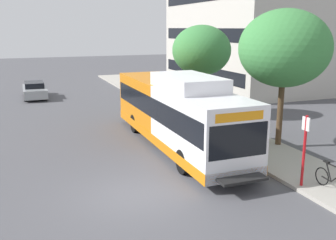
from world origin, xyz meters
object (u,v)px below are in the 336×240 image
transit_bus (176,112)px  street_tree_mid_block (202,51)px  parked_car_far_lane (35,90)px  bus_stop_sign_pole (305,145)px  bicycle_parked (334,179)px  street_tree_near_stop (284,49)px

transit_bus → street_tree_mid_block: street_tree_mid_block is taller
parked_car_far_lane → bus_stop_sign_pole: bearing=-70.8°
bus_stop_sign_pole → street_tree_mid_block: 12.48m
street_tree_mid_block → parked_car_far_lane: (-9.87, 11.12, -3.62)m
transit_bus → bicycle_parked: bearing=-67.9°
bus_stop_sign_pole → parked_car_far_lane: bearing=109.2°
street_tree_near_stop → street_tree_mid_block: size_ratio=1.12×
bus_stop_sign_pole → bicycle_parked: bearing=-48.2°
transit_bus → parked_car_far_lane: transit_bus is taller
bicycle_parked → street_tree_near_stop: 6.99m
transit_bus → bus_stop_sign_pole: bearing=-70.9°
street_tree_near_stop → transit_bus: bearing=157.4°
transit_bus → bicycle_parked: (2.94, -7.25, -1.14)m
street_tree_mid_block → bus_stop_sign_pole: bearing=-98.5°
street_tree_near_stop → bicycle_parked: bearing=-107.4°
transit_bus → bus_stop_sign_pole: 6.84m
transit_bus → street_tree_near_stop: street_tree_near_stop is taller
transit_bus → parked_car_far_lane: (-5.82, 16.72, -1.04)m
bus_stop_sign_pole → parked_car_far_lane: (-8.06, 23.18, -0.99)m
street_tree_mid_block → parked_car_far_lane: 15.30m
transit_bus → bus_stop_sign_pole: size_ratio=4.71×
bus_stop_sign_pole → parked_car_far_lane: bus_stop_sign_pole is taller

